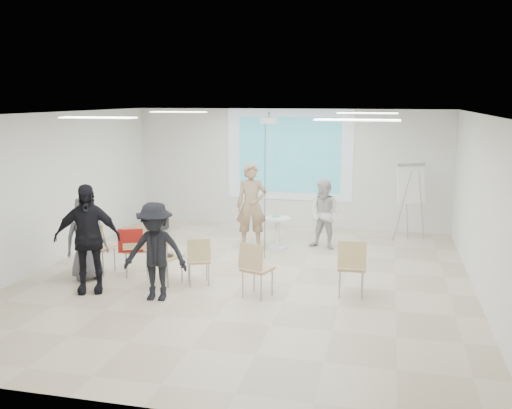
% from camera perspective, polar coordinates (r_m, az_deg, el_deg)
% --- Properties ---
extents(floor, '(8.00, 9.00, 0.10)m').
position_cam_1_polar(floor, '(10.55, -1.00, -7.75)').
color(floor, beige).
rests_on(floor, ground).
extents(ceiling, '(8.00, 9.00, 0.10)m').
position_cam_1_polar(ceiling, '(10.01, -1.06, 9.34)').
color(ceiling, white).
rests_on(ceiling, wall_back).
extents(wall_back, '(8.00, 0.10, 3.00)m').
position_cam_1_polar(wall_back, '(14.57, 3.39, 3.64)').
color(wall_back, silver).
rests_on(wall_back, floor).
extents(wall_left, '(0.10, 9.00, 3.00)m').
position_cam_1_polar(wall_left, '(11.82, -20.43, 1.32)').
color(wall_left, silver).
rests_on(wall_left, floor).
extents(wall_right, '(0.10, 9.00, 3.00)m').
position_cam_1_polar(wall_right, '(9.99, 22.11, -0.41)').
color(wall_right, silver).
rests_on(wall_right, floor).
extents(projection_halo, '(3.20, 0.01, 2.30)m').
position_cam_1_polar(projection_halo, '(14.47, 3.36, 4.98)').
color(projection_halo, silver).
rests_on(projection_halo, wall_back).
extents(projection_image, '(2.60, 0.01, 1.90)m').
position_cam_1_polar(projection_image, '(14.45, 3.35, 4.98)').
color(projection_image, teal).
rests_on(projection_image, wall_back).
extents(pedestal_table, '(0.75, 0.75, 0.71)m').
position_cam_1_polar(pedestal_table, '(12.54, 2.17, -2.64)').
color(pedestal_table, silver).
rests_on(pedestal_table, floor).
extents(player_left, '(0.87, 0.68, 2.11)m').
position_cam_1_polar(player_left, '(12.52, -0.45, 0.44)').
color(player_left, tan).
rests_on(player_left, floor).
extents(player_right, '(0.97, 0.86, 1.70)m').
position_cam_1_polar(player_right, '(12.51, 6.91, -0.60)').
color(player_right, silver).
rests_on(player_right, floor).
extents(controller_left, '(0.06, 0.11, 0.04)m').
position_cam_1_polar(controller_left, '(12.67, 0.61, 2.10)').
color(controller_left, white).
rests_on(controller_left, player_left).
extents(controller_right, '(0.06, 0.11, 0.04)m').
position_cam_1_polar(controller_right, '(12.72, 6.26, 0.97)').
color(controller_right, white).
rests_on(controller_right, player_right).
extents(chair_far_left, '(0.52, 0.55, 1.00)m').
position_cam_1_polar(chair_far_left, '(11.07, -15.64, -3.80)').
color(chair_far_left, tan).
rests_on(chair_far_left, floor).
extents(chair_left_mid, '(0.63, 0.65, 0.99)m').
position_cam_1_polar(chair_left_mid, '(10.78, -11.91, -4.04)').
color(chair_left_mid, tan).
rests_on(chair_left_mid, floor).
extents(chair_left_inner, '(0.61, 0.63, 0.99)m').
position_cam_1_polar(chair_left_inner, '(10.24, -9.26, -4.76)').
color(chair_left_inner, '#D1B779').
rests_on(chair_left_inner, floor).
extents(chair_center, '(0.55, 0.56, 0.87)m').
position_cam_1_polar(chair_center, '(10.12, -5.77, -5.28)').
color(chair_center, tan).
rests_on(chair_center, floor).
extents(chair_right_inner, '(0.57, 0.59, 0.95)m').
position_cam_1_polar(chair_right_inner, '(9.44, -0.11, -6.10)').
color(chair_right_inner, tan).
rests_on(chair_right_inner, floor).
extents(chair_right_far, '(0.50, 0.53, 0.99)m').
position_cam_1_polar(chair_right_far, '(9.59, 9.54, -5.82)').
color(chair_right_far, tan).
rests_on(chair_right_far, floor).
extents(red_jacket, '(0.45, 0.28, 0.43)m').
position_cam_1_polar(red_jacket, '(10.64, -12.44, -3.52)').
color(red_jacket, '#AB1A15').
rests_on(red_jacket, chair_left_mid).
extents(laptop, '(0.43, 0.37, 0.03)m').
position_cam_1_polar(laptop, '(10.33, -8.88, -4.92)').
color(laptop, black).
rests_on(laptop, chair_left_inner).
extents(audience_left, '(1.43, 1.15, 2.15)m').
position_cam_1_polar(audience_left, '(10.03, -16.56, -2.51)').
color(audience_left, black).
rests_on(audience_left, floor).
extents(audience_mid, '(1.25, 0.77, 1.84)m').
position_cam_1_polar(audience_mid, '(9.41, -10.06, -4.03)').
color(audience_mid, black).
rests_on(audience_mid, floor).
extents(audience_outer, '(0.98, 0.99, 1.72)m').
position_cam_1_polar(audience_outer, '(10.77, -16.63, -2.79)').
color(audience_outer, slate).
rests_on(audience_outer, floor).
extents(flipchart_easel, '(0.73, 0.58, 1.80)m').
position_cam_1_polar(flipchart_easel, '(13.53, 15.22, 1.98)').
color(flipchart_easel, gray).
rests_on(flipchart_easel, floor).
extents(av_cart, '(0.51, 0.45, 0.66)m').
position_cam_1_polar(av_cart, '(14.55, -9.82, -1.29)').
color(av_cart, black).
rests_on(av_cart, floor).
extents(ceiling_projector, '(0.30, 0.25, 3.00)m').
position_cam_1_polar(ceiling_projector, '(11.45, 1.29, 7.70)').
color(ceiling_projector, white).
rests_on(ceiling_projector, ceiling).
extents(fluor_panel_nw, '(1.20, 0.30, 0.02)m').
position_cam_1_polar(fluor_panel_nw, '(12.53, -7.77, 9.15)').
color(fluor_panel_nw, white).
rests_on(fluor_panel_nw, ceiling).
extents(fluor_panel_ne, '(1.20, 0.30, 0.02)m').
position_cam_1_polar(fluor_panel_ne, '(11.71, 11.07, 8.95)').
color(fluor_panel_ne, white).
rests_on(fluor_panel_ne, ceiling).
extents(fluor_panel_sw, '(1.20, 0.30, 0.02)m').
position_cam_1_polar(fluor_panel_sw, '(9.34, -15.52, 8.37)').
color(fluor_panel_sw, white).
rests_on(fluor_panel_sw, ceiling).
extents(fluor_panel_se, '(1.20, 0.30, 0.02)m').
position_cam_1_polar(fluor_panel_se, '(8.22, 10.06, 8.32)').
color(fluor_panel_se, white).
rests_on(fluor_panel_se, ceiling).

